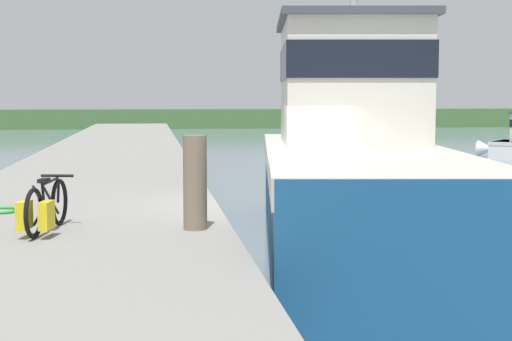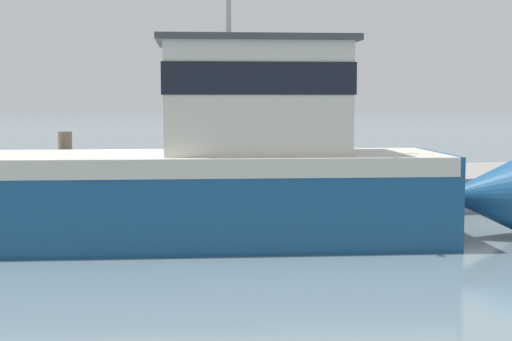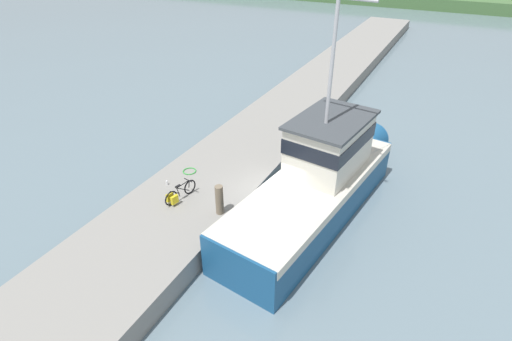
% 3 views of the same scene
% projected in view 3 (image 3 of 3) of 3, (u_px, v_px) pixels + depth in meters
% --- Properties ---
extents(ground_plane, '(320.00, 320.00, 0.00)m').
position_uv_depth(ground_plane, '(277.00, 209.00, 17.34)').
color(ground_plane, slate).
extents(dock_pier, '(4.64, 80.00, 0.90)m').
position_uv_depth(dock_pier, '(213.00, 182.00, 18.35)').
color(dock_pier, gray).
rests_on(dock_pier, ground_plane).
extents(fishing_boat_main, '(4.37, 12.16, 10.00)m').
position_uv_depth(fishing_boat_main, '(320.00, 179.00, 16.54)').
color(fishing_boat_main, navy).
rests_on(fishing_boat_main, ground_plane).
extents(bicycle_touring, '(0.62, 1.65, 0.71)m').
position_uv_depth(bicycle_touring, '(178.00, 194.00, 16.17)').
color(bicycle_touring, black).
rests_on(bicycle_touring, dock_pier).
extents(mooring_post, '(0.31, 0.31, 1.24)m').
position_uv_depth(mooring_post, '(219.00, 200.00, 15.32)').
color(mooring_post, '#756651').
rests_on(mooring_post, dock_pier).
extents(hose_coil, '(0.61, 0.61, 0.05)m').
position_uv_depth(hose_coil, '(190.00, 171.00, 18.26)').
color(hose_coil, green).
rests_on(hose_coil, dock_pier).
extents(water_bottle_on_curb, '(0.08, 0.08, 0.20)m').
position_uv_depth(water_bottle_on_curb, '(167.00, 183.00, 17.29)').
color(water_bottle_on_curb, silver).
rests_on(water_bottle_on_curb, dock_pier).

